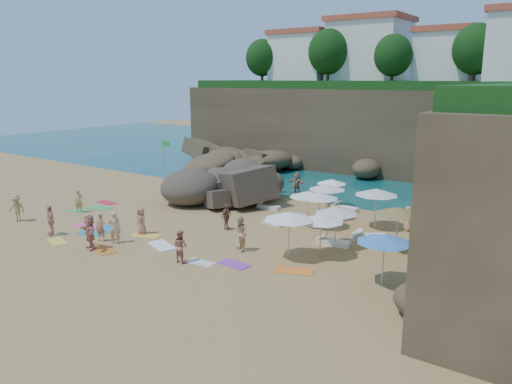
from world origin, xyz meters
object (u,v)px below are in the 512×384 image
Objects in this scene: flag_pole at (164,157)px; person_stand_6 at (115,227)px; person_stand_3 at (226,217)px; parasol_1 at (327,187)px; person_stand_5 at (297,183)px; parasol_2 at (332,182)px; lounger_0 at (269,207)px; person_stand_1 at (180,246)px; person_stand_0 at (79,201)px; person_stand_4 at (408,219)px; parasol_0 at (308,194)px; person_stand_2 at (273,181)px; rock_outcrop at (221,200)px.

person_stand_6 is (8.76, -12.52, -1.61)m from flag_pole.
person_stand_6 reaches higher than person_stand_3.
parasol_1 is 7.51m from person_stand_5.
parasol_2 reaches higher than lounger_0.
person_stand_1 reaches higher than lounger_0.
person_stand_0 is 11.11m from person_stand_3.
person_stand_3 is (10.77, 2.72, 0.03)m from person_stand_0.
person_stand_4 is (21.37, -0.85, -1.77)m from flag_pole.
person_stand_1 is at bearing -42.32° from flag_pole.
person_stand_1 is (-2.12, -9.15, -1.22)m from parasol_0.
person_stand_2 is at bearing -144.89° from person_stand_5.
parasol_1 is at bearing -179.07° from person_stand_2.
flag_pole is 11.92m from lounger_0.
parasol_1 is at bearing -68.93° from parasol_2.
parasol_0 is at bearing -30.66° from lounger_0.
person_stand_0 is at bearing -139.99° from parasol_2.
rock_outcrop is 6.38m from person_stand_5.
person_stand_2 reaches higher than person_stand_0.
person_stand_3 is (5.16, -5.75, 0.81)m from rock_outcrop.
person_stand_0 is 0.91× the size of person_stand_5.
flag_pole is 9.68m from person_stand_2.
parasol_0 is 9.17m from person_stand_5.
person_stand_0 is at bearing -66.88° from person_stand_6.
flag_pole is at bearing 175.95° from parasol_1.
person_stand_1 is 16.88m from person_stand_5.
person_stand_1 reaches higher than person_stand_4.
parasol_1 is at bearing 87.46° from parasol_0.
rock_outcrop is at bearing 17.13° from person_stand_0.
rock_outcrop is at bearing 39.05° from person_stand_3.
flag_pole is 16.08m from parasol_1.
person_stand_3 reaches higher than lounger_0.
person_stand_4 is 0.83× the size of person_stand_6.
rock_outcrop is 8.57m from parasol_2.
parasol_2 reaches higher than person_stand_6.
person_stand_2 is at bearing 149.05° from parasol_1.
parasol_2 is 4.82m from lounger_0.
person_stand_0 reaches higher than lounger_0.
parasol_2 reaches higher than person_stand_0.
person_stand_2 is at bearing 115.58° from lounger_0.
parasol_2 is 1.11× the size of person_stand_2.
parasol_1 is 1.41× the size of person_stand_5.
person_stand_1 is (13.82, -12.58, -1.69)m from flag_pole.
person_stand_3 is at bearing -136.73° from parasol_0.
flag_pole reaches higher than person_stand_4.
person_stand_6 is at bearing -81.63° from rock_outcrop.
person_stand_1 is at bearing -59.48° from rock_outcrop.
flag_pole is at bearing 168.84° from lounger_0.
person_stand_1 is 1.03× the size of person_stand_3.
flag_pole is 1.67× the size of parasol_0.
person_stand_6 is (-3.49, -5.61, 0.10)m from person_stand_3.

